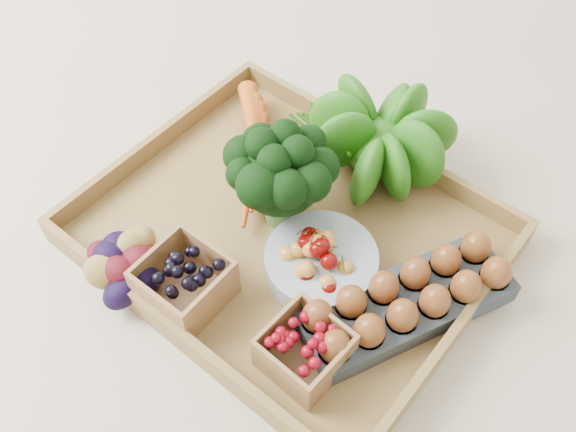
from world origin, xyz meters
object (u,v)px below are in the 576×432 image
Objects in this scene: tray at (288,238)px; cherry_bowl at (321,264)px; egg_carton at (406,305)px; broccoli at (280,190)px.

cherry_bowl is (0.08, -0.02, 0.03)m from tray.
tray is 1.91× the size of egg_carton.
egg_carton is (0.12, 0.02, -0.00)m from cherry_bowl.
egg_carton is at bearing -4.24° from broccoli.
cherry_bowl is at bearing -145.48° from egg_carton.
broccoli reaches higher than egg_carton.
cherry_bowl reaches higher than egg_carton.
egg_carton is (0.20, 0.00, 0.02)m from tray.
egg_carton is (0.23, -0.02, -0.05)m from broccoli.
broccoli reaches higher than tray.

